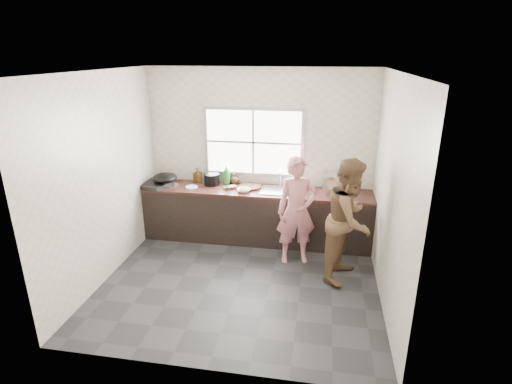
% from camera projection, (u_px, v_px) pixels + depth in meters
% --- Properties ---
extents(floor, '(3.60, 3.20, 0.01)m').
position_uv_depth(floor, '(241.00, 281.00, 5.36)').
color(floor, '#28282A').
rests_on(floor, ground).
extents(ceiling, '(3.60, 3.20, 0.01)m').
position_uv_depth(ceiling, '(237.00, 71.00, 4.45)').
color(ceiling, silver).
rests_on(ceiling, wall_back).
extents(wall_back, '(3.60, 0.01, 2.70)m').
position_uv_depth(wall_back, '(260.00, 154.00, 6.39)').
color(wall_back, beige).
rests_on(wall_back, ground).
extents(wall_left, '(0.01, 3.20, 2.70)m').
position_uv_depth(wall_left, '(103.00, 179.00, 5.19)').
color(wall_left, beige).
rests_on(wall_left, ground).
extents(wall_right, '(0.01, 3.20, 2.70)m').
position_uv_depth(wall_right, '(392.00, 194.00, 4.62)').
color(wall_right, silver).
rests_on(wall_right, ground).
extents(wall_front, '(3.60, 0.01, 2.70)m').
position_uv_depth(wall_front, '(200.00, 245.00, 3.41)').
color(wall_front, beige).
rests_on(wall_front, ground).
extents(cabinet, '(3.60, 0.62, 0.82)m').
position_uv_depth(cabinet, '(257.00, 216.00, 6.42)').
color(cabinet, black).
rests_on(cabinet, floor).
extents(countertop, '(3.60, 0.64, 0.04)m').
position_uv_depth(countertop, '(257.00, 191.00, 6.27)').
color(countertop, '#341A15').
rests_on(countertop, cabinet).
extents(sink, '(0.55, 0.45, 0.02)m').
position_uv_depth(sink, '(279.00, 191.00, 6.21)').
color(sink, silver).
rests_on(sink, countertop).
extents(faucet, '(0.02, 0.02, 0.30)m').
position_uv_depth(faucet, '(280.00, 178.00, 6.35)').
color(faucet, silver).
rests_on(faucet, countertop).
extents(window_frame, '(1.60, 0.05, 1.10)m').
position_uv_depth(window_frame, '(254.00, 142.00, 6.33)').
color(window_frame, '#9EA0A5').
rests_on(window_frame, wall_back).
extents(window_glazing, '(1.50, 0.01, 1.00)m').
position_uv_depth(window_glazing, '(253.00, 142.00, 6.31)').
color(window_glazing, white).
rests_on(window_glazing, window_frame).
extents(woman, '(0.61, 0.48, 1.46)m').
position_uv_depth(woman, '(297.00, 214.00, 5.65)').
color(woman, '#CB7A81').
rests_on(woman, floor).
extents(person_side, '(0.87, 0.98, 1.66)m').
position_uv_depth(person_side, '(349.00, 220.00, 5.22)').
color(person_side, brown).
rests_on(person_side, floor).
extents(cutting_board, '(0.45, 0.45, 0.03)m').
position_uv_depth(cutting_board, '(250.00, 187.00, 6.34)').
color(cutting_board, black).
rests_on(cutting_board, countertop).
extents(cleaver, '(0.23, 0.19, 0.01)m').
position_uv_depth(cleaver, '(230.00, 186.00, 6.29)').
color(cleaver, silver).
rests_on(cleaver, cutting_board).
extents(bowl_mince, '(0.26, 0.26, 0.05)m').
position_uv_depth(bowl_mince, '(244.00, 190.00, 6.16)').
color(bowl_mince, white).
rests_on(bowl_mince, countertop).
extents(bowl_crabs, '(0.25, 0.25, 0.06)m').
position_uv_depth(bowl_crabs, '(298.00, 188.00, 6.23)').
color(bowl_crabs, white).
rests_on(bowl_crabs, countertop).
extents(bowl_held, '(0.28, 0.28, 0.07)m').
position_uv_depth(bowl_held, '(292.00, 190.00, 6.14)').
color(bowl_held, white).
rests_on(bowl_held, countertop).
extents(black_pot, '(0.32, 0.32, 0.18)m').
position_uv_depth(black_pot, '(212.00, 179.00, 6.47)').
color(black_pot, black).
rests_on(black_pot, countertop).
extents(plate_food, '(0.25, 0.25, 0.02)m').
position_uv_depth(plate_food, '(192.00, 187.00, 6.36)').
color(plate_food, silver).
rests_on(plate_food, countertop).
extents(bottle_green, '(0.16, 0.16, 0.34)m').
position_uv_depth(bottle_green, '(227.00, 174.00, 6.49)').
color(bottle_green, '#297E2C').
rests_on(bottle_green, countertop).
extents(bottle_brown_tall, '(0.13, 0.13, 0.22)m').
position_uv_depth(bottle_brown_tall, '(198.00, 176.00, 6.61)').
color(bottle_brown_tall, '#3F280F').
rests_on(bottle_brown_tall, countertop).
extents(bottle_brown_short, '(0.15, 0.15, 0.16)m').
position_uv_depth(bottle_brown_short, '(235.00, 179.00, 6.52)').
color(bottle_brown_short, '#3E250F').
rests_on(bottle_brown_short, countertop).
extents(glass_jar, '(0.09, 0.09, 0.11)m').
position_uv_depth(glass_jar, '(217.00, 180.00, 6.56)').
color(glass_jar, silver).
rests_on(glass_jar, countertop).
extents(burner, '(0.54, 0.54, 0.07)m').
position_uv_depth(burner, '(154.00, 184.00, 6.40)').
color(burner, black).
rests_on(burner, countertop).
extents(wok, '(0.51, 0.51, 0.15)m').
position_uv_depth(wok, '(165.00, 178.00, 6.40)').
color(wok, black).
rests_on(wok, burner).
extents(dish_rack, '(0.38, 0.27, 0.28)m').
position_uv_depth(dish_rack, '(335.00, 184.00, 6.09)').
color(dish_rack, silver).
rests_on(dish_rack, countertop).
extents(pot_lid_left, '(0.29, 0.29, 0.01)m').
position_uv_depth(pot_lid_left, '(171.00, 185.00, 6.46)').
color(pot_lid_left, silver).
rests_on(pot_lid_left, countertop).
extents(pot_lid_right, '(0.31, 0.31, 0.01)m').
position_uv_depth(pot_lid_right, '(207.00, 182.00, 6.62)').
color(pot_lid_right, '#B3B4BA').
rests_on(pot_lid_right, countertop).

